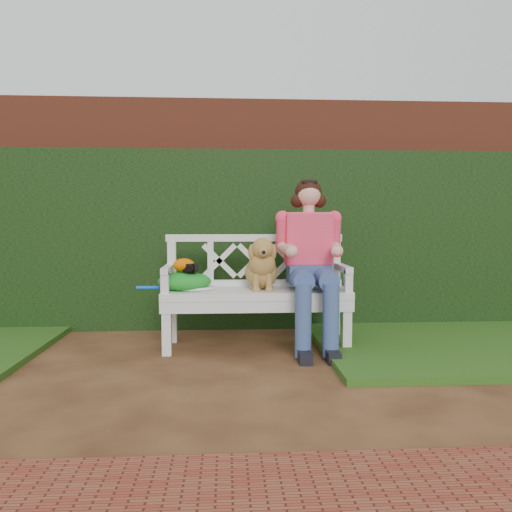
{
  "coord_description": "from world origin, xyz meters",
  "views": [
    {
      "loc": [
        0.36,
        -3.09,
        1.04
      ],
      "look_at": [
        0.59,
        0.93,
        0.75
      ],
      "focal_mm": 35.0,
      "sensor_mm": 36.0,
      "label": 1
    }
  ],
  "objects": [
    {
      "name": "camera_item",
      "position": [
        0.07,
        0.89,
        0.66
      ],
      "size": [
        0.12,
        0.11,
        0.07
      ],
      "primitive_type": "cube",
      "rotation": [
        0.0,
        0.0,
        -0.3
      ],
      "color": "black",
      "rests_on": "green_bag"
    },
    {
      "name": "tennis_racket",
      "position": [
        0.05,
        0.94,
        0.5
      ],
      "size": [
        0.71,
        0.46,
        0.03
      ],
      "primitive_type": null,
      "rotation": [
        0.0,
        0.0,
        -0.3
      ],
      "color": "white",
      "rests_on": "garden_bench"
    },
    {
      "name": "grass_right",
      "position": [
        2.4,
        0.9,
        0.03
      ],
      "size": [
        2.6,
        2.0,
        0.05
      ],
      "primitive_type": "cube",
      "color": "#275819",
      "rests_on": "ground"
    },
    {
      "name": "ivy_hedge",
      "position": [
        0.0,
        1.68,
        0.85
      ],
      "size": [
        10.0,
        0.18,
        1.7
      ],
      "primitive_type": "cube",
      "color": "#244616",
      "rests_on": "ground"
    },
    {
      "name": "garden_bench",
      "position": [
        0.59,
        0.93,
        0.24
      ],
      "size": [
        1.61,
        0.67,
        0.48
      ],
      "primitive_type": null,
      "rotation": [
        0.0,
        0.0,
        -0.05
      ],
      "color": "white",
      "rests_on": "ground"
    },
    {
      "name": "seated_woman",
      "position": [
        1.03,
        0.91,
        0.67
      ],
      "size": [
        0.74,
        0.88,
        1.34
      ],
      "primitive_type": null,
      "rotation": [
        0.0,
        0.0,
        -0.26
      ],
      "color": "#FE3F77",
      "rests_on": "ground"
    },
    {
      "name": "ground",
      "position": [
        0.0,
        0.0,
        0.0
      ],
      "size": [
        60.0,
        60.0,
        0.0
      ],
      "primitive_type": "plane",
      "color": "#3B1F12"
    },
    {
      "name": "brick_wall",
      "position": [
        0.0,
        1.9,
        1.1
      ],
      "size": [
        10.0,
        0.3,
        2.2
      ],
      "primitive_type": "cube",
      "color": "brown",
      "rests_on": "ground"
    },
    {
      "name": "dog",
      "position": [
        0.64,
        0.91,
        0.69
      ],
      "size": [
        0.33,
        0.42,
        0.43
      ],
      "primitive_type": null,
      "rotation": [
        0.0,
        0.0,
        0.13
      ],
      "color": "#A05B3C",
      "rests_on": "garden_bench"
    },
    {
      "name": "green_bag",
      "position": [
        0.02,
        0.91,
        0.55
      ],
      "size": [
        0.51,
        0.44,
        0.15
      ],
      "primitive_type": null,
      "rotation": [
        0.0,
        0.0,
        -0.31
      ],
      "color": "#237D20",
      "rests_on": "garden_bench"
    },
    {
      "name": "baseball_glove",
      "position": [
        0.01,
        0.92,
        0.68
      ],
      "size": [
        0.2,
        0.18,
        0.11
      ],
      "primitive_type": "ellipsoid",
      "rotation": [
        0.0,
        0.0,
        0.32
      ],
      "color": "#D75C00",
      "rests_on": "green_bag"
    }
  ]
}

